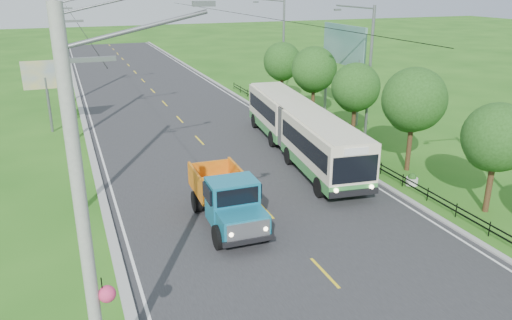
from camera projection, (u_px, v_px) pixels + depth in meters
ground at (325, 273)px, 18.82m from camera, size 240.00×240.00×0.00m
road at (192, 133)px, 36.37m from camera, size 14.00×120.00×0.02m
curb_left at (89, 143)px, 33.89m from camera, size 0.40×120.00×0.15m
curb_right at (282, 123)px, 38.80m from camera, size 0.30×120.00×0.10m
edge_line_left at (98, 143)px, 34.09m from camera, size 0.12×120.00×0.00m
edge_line_right at (276, 124)px, 38.64m from camera, size 0.12×120.00×0.00m
centre_dash at (325, 273)px, 18.81m from camera, size 0.12×2.20×0.00m
railing_right at (329, 140)px, 33.74m from camera, size 0.04×40.00×0.60m
pole_nearest at (86, 227)px, 11.71m from camera, size 3.51×0.44×10.00m
pole_near at (68, 108)px, 22.18m from camera, size 3.51×0.32×10.00m
pole_mid at (62, 67)px, 32.72m from camera, size 3.51×0.32×10.00m
pole_far at (60, 47)px, 43.25m from camera, size 3.51×0.32×10.00m
tree_second at (495, 140)px, 22.88m from camera, size 3.18×3.26×5.30m
tree_third at (413, 103)px, 27.99m from camera, size 3.60×3.62×6.00m
tree_fourth at (355, 89)px, 33.39m from camera, size 3.24×3.31×5.40m
tree_fifth at (314, 71)px, 38.57m from camera, size 3.48×3.52×5.80m
tree_back at (282, 63)px, 43.90m from camera, size 3.30×3.36×5.50m
streetlight_mid at (368, 69)px, 33.10m from camera, size 3.02×0.20×9.07m
streetlight_far at (282, 46)px, 45.38m from camera, size 3.02×0.20×9.07m
planter_near at (412, 180)px, 26.93m from camera, size 0.64×0.64×0.67m
planter_mid at (337, 139)px, 33.95m from camera, size 0.64×0.64×0.67m
planter_far at (288, 112)px, 40.97m from camera, size 0.64×0.64×0.67m
billboard_left at (45, 79)px, 35.34m from camera, size 3.00×0.20×5.20m
billboard_right at (343, 51)px, 38.78m from camera, size 0.24×6.00×7.30m
bus at (300, 127)px, 31.11m from camera, size 4.45×16.22×3.09m
dump_truck at (227, 196)px, 22.20m from camera, size 2.41×5.89×2.45m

